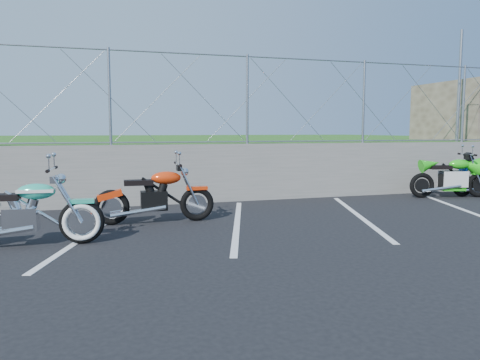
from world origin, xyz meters
name	(u,v)px	position (x,y,z in m)	size (l,w,h in m)	color
ground	(256,235)	(0.00, 0.00, 0.00)	(90.00, 90.00, 0.00)	black
retaining_wall	(205,173)	(0.00, 3.50, 0.65)	(30.00, 0.22, 1.30)	slate
grass_field	(152,153)	(0.00, 13.50, 0.65)	(30.00, 20.00, 1.30)	#215115
chain_link_fence	(204,99)	(0.00, 3.50, 2.30)	(28.00, 0.03, 2.00)	gray
sign_pole	(459,86)	(7.20, 3.90, 2.80)	(0.08, 0.08, 3.00)	gray
parking_lines	(300,219)	(1.20, 1.00, 0.00)	(18.29, 4.31, 0.01)	silver
cruiser_turquoise	(25,216)	(-3.28, 0.30, 0.43)	(2.18, 0.69, 1.08)	black
naked_orange	(157,198)	(-1.33, 1.45, 0.44)	(2.08, 0.71, 1.03)	black
sportbike_green	(452,179)	(5.82, 2.45, 0.45)	(2.00, 0.72, 1.05)	black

